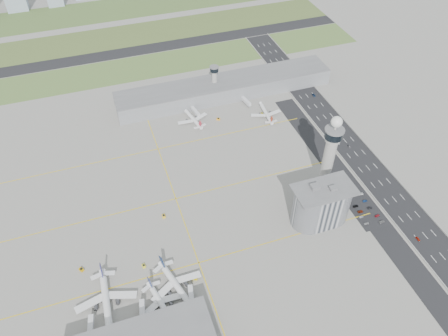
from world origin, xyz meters
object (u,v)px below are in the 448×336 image
object	(u,v)px
jet_bridge_far_0	(192,109)
car_lot_5	(343,190)
car_lot_10	(361,194)
jet_bridge_near_2	(193,308)
tug_1	(144,266)
tug_4	(218,119)
secondary_tower	(214,79)
tug_0	(81,269)
airplane_near_b	(162,303)
car_lot_8	(370,208)
car_lot_4	(350,197)
car_lot_1	(361,217)
car_hw_4	(275,65)
tug_5	(262,113)
jet_bridge_far_1	(242,99)
car_lot_3	(356,206)
car_hw_2	(314,95)
car_lot_0	(366,223)
control_tower	(330,150)
tug_2	(195,278)
car_lot_7	(377,216)
jet_bridge_near_1	(143,323)
car_hw_1	(349,146)
airplane_near_c	(177,284)
airplane_near_a	(105,299)
admin_building	(321,204)
car_hw_0	(418,239)
airplane_far_a	(192,116)
car_lot_11	(355,189)
car_lot_6	(382,222)
airplane_far_b	(266,111)
car_lot_2	(360,212)
car_lot_9	(365,201)

from	to	relation	value
jet_bridge_far_0	car_lot_5	xyz separation A→B (m)	(80.94, -135.94, -2.29)
car_lot_5	car_lot_10	bearing A→B (deg)	-131.65
jet_bridge_near_2	car_lot_10	distance (m)	154.69
tug_1	tug_4	bearing A→B (deg)	-134.52
secondary_tower	tug_0	size ratio (longest dim) A/B	10.36
airplane_near_b	car_lot_8	xyz separation A→B (m)	(162.24, 27.94, -4.40)
tug_4	car_lot_4	xyz separation A→B (m)	(62.83, -123.52, -0.30)
car_lot_1	car_hw_4	distance (m)	214.46
tug_5	car_hw_4	world-z (taller)	tug_5
jet_bridge_far_1	car_lot_5	bearing A→B (deg)	2.82
car_lot_3	car_hw_2	bearing A→B (deg)	-15.30
airplane_near_b	car_lot_0	world-z (taller)	airplane_near_b
tug_0	control_tower	bearing A→B (deg)	-26.62
tug_2	car_lot_7	world-z (taller)	tug_2
jet_bridge_far_1	car_lot_10	xyz separation A→B (m)	(41.51, -143.41, -2.21)
car_lot_7	car_lot_4	bearing A→B (deg)	14.96
jet_bridge_near_1	car_hw_2	distance (m)	271.58
tug_4	car_hw_1	world-z (taller)	tug_4
control_tower	car_lot_10	xyz separation A→B (m)	(21.51, -19.41, -34.40)
car_hw_2	secondary_tower	bearing A→B (deg)	162.49
control_tower	airplane_near_c	world-z (taller)	control_tower
airplane_near_a	tug_0	bearing A→B (deg)	-155.60
car_hw_4	admin_building	bearing A→B (deg)	-96.31
admin_building	car_lot_7	size ratio (longest dim) A/B	10.50
airplane_near_b	car_lot_1	size ratio (longest dim) A/B	10.59
jet_bridge_far_1	car_hw_0	distance (m)	201.00
secondary_tower	airplane_near_b	distance (m)	227.20
tug_5	airplane_near_c	bearing A→B (deg)	56.75
airplane_far_a	tug_2	distance (m)	165.16
car_lot_4	car_lot_10	xyz separation A→B (m)	(9.65, 0.24, 0.00)
tug_0	car_hw_1	distance (m)	233.08
car_lot_11	car_lot_6	bearing A→B (deg)	-178.47
airplane_far_a	car_lot_8	world-z (taller)	airplane_far_a
tug_1	tug_4	size ratio (longest dim) A/B	0.92
car_lot_7	car_lot_3	bearing A→B (deg)	29.01
tug_2	airplane_far_b	bearing A→B (deg)	-10.92
car_lot_0	car_hw_0	distance (m)	34.91
tug_1	airplane_near_b	bearing A→B (deg)	89.82
car_lot_3	car_lot_4	bearing A→B (deg)	-2.17
tug_4	car_lot_6	size ratio (longest dim) A/B	0.76
tug_2	car_lot_2	distance (m)	130.39
airplane_near_a	airplane_far_a	bearing A→B (deg)	149.80
car_lot_3	car_lot_10	distance (m)	13.79
tug_1	car_lot_11	size ratio (longest dim) A/B	0.66
airplane_near_a	car_lot_9	world-z (taller)	airplane_near_a
jet_bridge_far_1	tug_5	world-z (taller)	jet_bridge_far_1
tug_0	car_lot_9	bearing A→B (deg)	-34.61
tug_4	car_lot_1	world-z (taller)	tug_4
car_lot_0	car_lot_7	size ratio (longest dim) A/B	0.89
car_lot_10	car_lot_11	distance (m)	5.55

